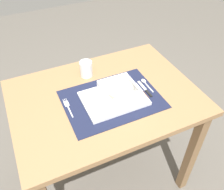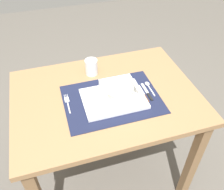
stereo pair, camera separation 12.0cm
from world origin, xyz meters
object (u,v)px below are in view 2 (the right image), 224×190
object	(u,v)px
dining_table	(106,110)
bread_knife	(144,95)
drinking_glass	(91,68)
spoon	(148,85)
porridge_bowl	(119,91)
butter_knife	(147,93)
fork	(67,102)

from	to	relation	value
dining_table	bread_knife	size ratio (longest dim) A/B	7.00
dining_table	drinking_glass	world-z (taller)	drinking_glass
bread_knife	drinking_glass	xyz separation A→B (m)	(-0.21, 0.26, 0.03)
bread_knife	spoon	bearing A→B (deg)	50.75
porridge_bowl	dining_table	bearing A→B (deg)	145.10
porridge_bowl	bread_knife	world-z (taller)	porridge_bowl
bread_knife	drinking_glass	world-z (taller)	drinking_glass
spoon	bread_knife	world-z (taller)	spoon
butter_knife	spoon	bearing A→B (deg)	68.55
porridge_bowl	butter_knife	distance (m)	0.15
dining_table	butter_knife	bearing A→B (deg)	-15.09
porridge_bowl	spoon	xyz separation A→B (m)	(0.17, 0.04, -0.03)
porridge_bowl	spoon	world-z (taller)	porridge_bowl
butter_knife	bread_knife	size ratio (longest dim) A/B	1.01
fork	bread_knife	size ratio (longest dim) A/B	1.02
spoon	butter_knife	bearing A→B (deg)	-116.50
dining_table	porridge_bowl	bearing A→B (deg)	-34.90
butter_knife	drinking_glass	size ratio (longest dim) A/B	1.54
porridge_bowl	butter_knife	bearing A→B (deg)	-5.69
dining_table	fork	xyz separation A→B (m)	(-0.20, -0.00, 0.12)
spoon	bread_knife	size ratio (longest dim) A/B	0.85
porridge_bowl	spoon	distance (m)	0.18
spoon	bread_knife	bearing A→B (deg)	-129.66
spoon	dining_table	bearing A→B (deg)	178.71
porridge_bowl	fork	world-z (taller)	porridge_bowl
fork	spoon	world-z (taller)	spoon
butter_knife	fork	bearing A→B (deg)	176.79
porridge_bowl	drinking_glass	distance (m)	0.25
spoon	butter_knife	size ratio (longest dim) A/B	0.84
fork	butter_knife	xyz separation A→B (m)	(0.40, -0.05, 0.00)
bread_knife	butter_knife	bearing A→B (deg)	17.83
dining_table	drinking_glass	xyz separation A→B (m)	(-0.03, 0.20, 0.15)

